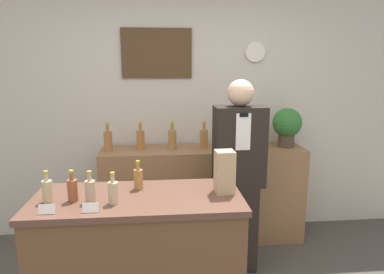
% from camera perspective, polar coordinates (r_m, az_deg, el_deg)
% --- Properties ---
extents(back_wall, '(5.20, 0.09, 2.70)m').
position_cam_1_polar(back_wall, '(3.60, -1.46, 5.10)').
color(back_wall, beige).
rests_on(back_wall, ground_plane).
extents(back_shelf, '(2.02, 0.45, 0.97)m').
position_cam_1_polar(back_shelf, '(3.56, 1.85, -9.51)').
color(back_shelf, '#8E6642').
rests_on(back_shelf, ground_plane).
extents(display_counter, '(1.33, 0.60, 0.97)m').
position_cam_1_polar(display_counter, '(2.45, -8.64, -20.24)').
color(display_counter, brown).
rests_on(display_counter, ground_plane).
extents(shopkeeper, '(0.42, 0.27, 1.67)m').
position_cam_1_polar(shopkeeper, '(2.98, 7.70, -6.81)').
color(shopkeeper, black).
rests_on(shopkeeper, ground_plane).
extents(potted_plant, '(0.29, 0.29, 0.39)m').
position_cam_1_polar(potted_plant, '(3.56, 15.55, 1.98)').
color(potted_plant, '#4C3D2D').
rests_on(potted_plant, back_shelf).
extents(paper_bag, '(0.13, 0.12, 0.28)m').
position_cam_1_polar(paper_bag, '(2.23, 5.45, -5.80)').
color(paper_bag, tan).
rests_on(paper_bag, display_counter).
extents(price_card_left, '(0.09, 0.02, 0.06)m').
position_cam_1_polar(price_card_left, '(2.12, -23.09, -11.03)').
color(price_card_left, white).
rests_on(price_card_left, display_counter).
extents(price_card_right, '(0.09, 0.02, 0.06)m').
position_cam_1_polar(price_card_right, '(2.06, -16.58, -11.23)').
color(price_card_right, white).
rests_on(price_card_right, display_counter).
extents(counter_bottle_0, '(0.06, 0.06, 0.20)m').
position_cam_1_polar(counter_bottle_0, '(2.27, -22.96, -8.19)').
color(counter_bottle_0, tan).
rests_on(counter_bottle_0, display_counter).
extents(counter_bottle_1, '(0.06, 0.06, 0.20)m').
position_cam_1_polar(counter_bottle_1, '(2.23, -19.29, -8.27)').
color(counter_bottle_1, brown).
rests_on(counter_bottle_1, display_counter).
extents(counter_bottle_2, '(0.06, 0.06, 0.20)m').
position_cam_1_polar(counter_bottle_2, '(2.18, -16.58, -8.54)').
color(counter_bottle_2, tan).
rests_on(counter_bottle_2, display_counter).
extents(counter_bottle_3, '(0.06, 0.06, 0.20)m').
position_cam_1_polar(counter_bottle_3, '(2.13, -13.00, -8.90)').
color(counter_bottle_3, tan).
rests_on(counter_bottle_3, display_counter).
extents(counter_bottle_4, '(0.06, 0.06, 0.20)m').
position_cam_1_polar(counter_bottle_4, '(2.34, -8.94, -6.83)').
color(counter_bottle_4, '#A06E35').
rests_on(counter_bottle_4, display_counter).
extents(shelf_bottle_0, '(0.08, 0.08, 0.28)m').
position_cam_1_polar(shelf_bottle_0, '(3.40, -13.83, -0.52)').
color(shelf_bottle_0, '#A46637').
rests_on(shelf_bottle_0, back_shelf).
extents(shelf_bottle_1, '(0.08, 0.08, 0.28)m').
position_cam_1_polar(shelf_bottle_1, '(3.38, -8.58, -0.38)').
color(shelf_bottle_1, '#A16832').
rests_on(shelf_bottle_1, back_shelf).
extents(shelf_bottle_2, '(0.08, 0.08, 0.28)m').
position_cam_1_polar(shelf_bottle_2, '(3.37, -3.30, -0.29)').
color(shelf_bottle_2, olive).
rests_on(shelf_bottle_2, back_shelf).
extents(shelf_bottle_3, '(0.08, 0.08, 0.28)m').
position_cam_1_polar(shelf_bottle_3, '(3.38, 1.99, -0.24)').
color(shelf_bottle_3, '#9F6B3B').
rests_on(shelf_bottle_3, back_shelf).
extents(shelf_bottle_4, '(0.08, 0.08, 0.28)m').
position_cam_1_polar(shelf_bottle_4, '(3.42, 7.18, -0.17)').
color(shelf_bottle_4, '#A46D3E').
rests_on(shelf_bottle_4, back_shelf).
extents(shelf_bottle_5, '(0.08, 0.08, 0.28)m').
position_cam_1_polar(shelf_bottle_5, '(3.52, 12.04, 0.01)').
color(shelf_bottle_5, '#9E6C31').
rests_on(shelf_bottle_5, back_shelf).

